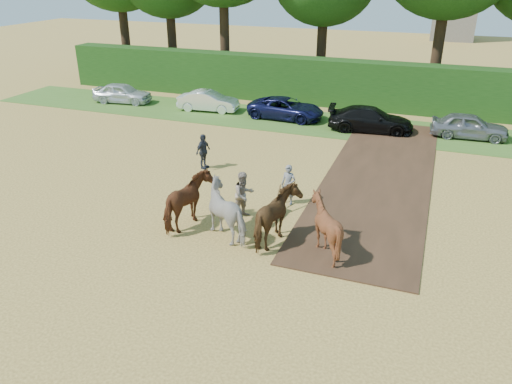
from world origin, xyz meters
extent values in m
plane|color=gold|center=(0.00, 0.00, 0.00)|extent=(120.00, 120.00, 0.00)
cube|color=#472D1C|center=(1.50, 7.00, 0.03)|extent=(4.50, 17.00, 0.05)
cube|color=#38601E|center=(0.00, 14.00, 0.01)|extent=(50.00, 5.00, 0.03)
cube|color=#14380F|center=(0.00, 18.50, 1.50)|extent=(46.00, 1.60, 3.00)
imported|color=#B9A991|center=(-2.75, 1.32, 0.90)|extent=(1.05, 1.10, 1.79)
imported|color=#252932|center=(-6.29, 5.21, 0.82)|extent=(0.58, 1.02, 1.64)
imported|color=brown|center=(-4.32, -0.07, 0.96)|extent=(1.26, 2.37, 1.93)
imported|color=#BAB3A7|center=(-2.67, -0.10, 0.96)|extent=(2.07, 1.82, 1.93)
imported|color=brown|center=(-1.01, -0.12, 0.96)|extent=(1.26, 2.37, 1.93)
imported|color=#642D19|center=(0.65, -0.15, 0.97)|extent=(1.72, 1.90, 1.93)
cube|color=black|center=(-1.64, 1.88, 0.16)|extent=(0.40, 0.85, 0.32)
cube|color=brown|center=(-1.69, 1.33, 0.32)|extent=(0.22, 1.29, 0.09)
cylinder|color=brown|center=(-1.79, 2.40, 0.50)|extent=(0.09, 0.94, 0.68)
cylinder|color=brown|center=(-1.39, 2.36, 0.50)|extent=(0.27, 0.92, 0.68)
imported|color=gray|center=(-1.53, 2.97, 0.81)|extent=(0.62, 0.44, 1.61)
imported|color=silver|center=(-16.65, 14.13, 0.67)|extent=(4.11, 2.05, 1.35)
imported|color=white|center=(-10.31, 14.29, 0.64)|extent=(4.01, 1.74, 1.28)
imported|color=#161845|center=(-5.11, 14.30, 0.64)|extent=(4.73, 2.41, 1.28)
imported|color=black|center=(0.09, 13.58, 0.68)|extent=(4.90, 2.41, 1.37)
imported|color=gray|center=(5.29, 14.19, 0.68)|extent=(4.06, 1.78, 1.36)
cylinder|color=#382616|center=(-21.00, 21.50, 2.93)|extent=(0.70, 0.70, 5.85)
cylinder|color=#382616|center=(-17.00, 22.00, 2.70)|extent=(0.70, 0.70, 5.40)
cylinder|color=#382616|center=(-12.00, 21.00, 3.26)|extent=(0.70, 0.70, 6.53)
cylinder|color=#382616|center=(-5.00, 22.50, 2.59)|extent=(0.70, 0.70, 5.17)
cylinder|color=#382616|center=(3.00, 21.50, 3.04)|extent=(0.70, 0.70, 6.08)
cube|color=slate|center=(4.00, 55.00, 4.50)|extent=(5.00, 5.00, 9.00)
camera|label=1|loc=(3.44, -14.16, 8.67)|focal=35.00mm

